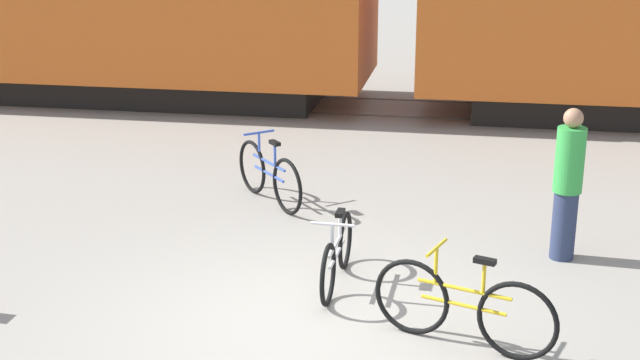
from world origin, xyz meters
name	(u,v)px	position (x,y,z in m)	size (l,w,h in m)	color
ground_plane	(303,321)	(0.00, 0.00, 0.00)	(80.00, 80.00, 0.00)	gray
rail_near	(390,116)	(0.00, 8.54, 0.01)	(38.44, 0.07, 0.01)	#4C4238
rail_far	(397,99)	(0.00, 9.98, 0.01)	(38.44, 0.07, 0.01)	#4C4238
bicycle_yellow	(463,307)	(1.55, -0.25, 0.40)	(1.71, 0.63, 0.95)	black
bicycle_blue	(269,175)	(-1.12, 3.37, 0.40)	(1.19, 1.37, 0.94)	black
bicycle_silver	(337,255)	(0.19, 0.89, 0.35)	(0.46, 1.62, 0.81)	black
person_in_green	(568,184)	(2.64, 2.08, 0.90)	(0.33, 0.33, 1.77)	#283351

